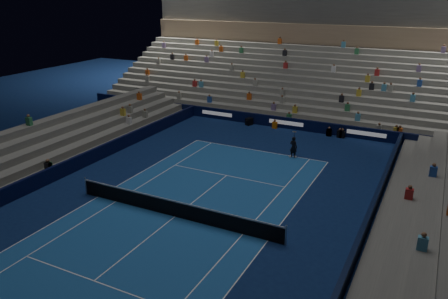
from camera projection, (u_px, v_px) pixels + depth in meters
ground at (175, 217)px, 24.28m from camera, size 90.00×90.00×0.00m
court_surface at (175, 217)px, 24.28m from camera, size 10.97×23.77×0.01m
sponsor_barrier_far at (287, 123)px, 39.64m from camera, size 44.00×0.25×1.00m
sponsor_barrier_east at (355, 253)px, 20.00m from camera, size 0.25×37.00×1.00m
sponsor_barrier_west at (47, 177)px, 28.22m from camera, size 0.25×37.00×1.00m
grandstand_main at (317, 74)px, 46.55m from camera, size 44.00×15.20×11.20m
grandstand_east at (441, 266)px, 18.39m from camera, size 5.00×37.00×2.50m
grandstand_west at (9, 162)px, 29.54m from camera, size 5.00×37.00×2.50m
tennis_net at (175, 208)px, 24.11m from camera, size 12.90×0.10×1.10m
tennis_player at (293, 147)px, 32.61m from camera, size 0.66×0.50×1.63m
broadcast_camera at (249, 121)px, 40.68m from camera, size 0.67×1.03×0.65m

